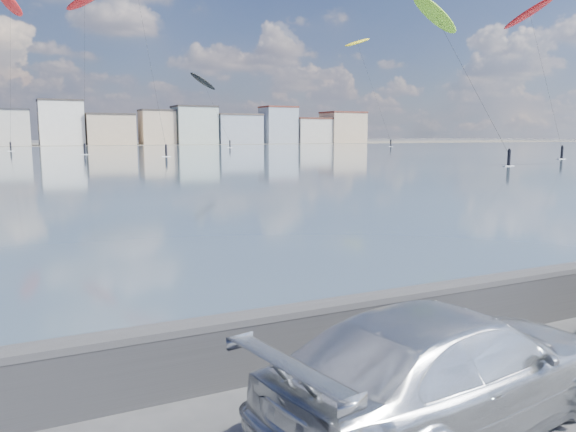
% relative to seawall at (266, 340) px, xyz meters
% --- Properties ---
extents(bay_water, '(500.00, 177.00, 0.00)m').
position_rel_seawall_xyz_m(bay_water, '(0.00, 88.80, -0.58)').
color(bay_water, '#3C5464').
rests_on(bay_water, ground).
extents(far_shore_strip, '(500.00, 60.00, 0.00)m').
position_rel_seawall_xyz_m(far_shore_strip, '(0.00, 197.30, -0.57)').
color(far_shore_strip, '#4C473D').
rests_on(far_shore_strip, ground).
extents(seawall, '(400.00, 0.36, 1.08)m').
position_rel_seawall_xyz_m(seawall, '(0.00, 0.00, 0.00)').
color(seawall, '#28282B').
rests_on(seawall, ground).
extents(far_buildings, '(240.79, 13.26, 14.60)m').
position_rel_seawall_xyz_m(far_buildings, '(1.31, 183.30, 5.44)').
color(far_buildings, silver).
rests_on(far_buildings, ground).
extents(car_silver, '(5.55, 3.03, 1.53)m').
position_rel_seawall_xyz_m(car_silver, '(1.45, -2.27, 0.18)').
color(car_silver, silver).
rests_on(car_silver, ground).
extents(kitesurfer_1, '(7.78, 16.46, 30.72)m').
position_rel_seawall_xyz_m(kitesurfer_1, '(10.77, 108.28, 27.40)').
color(kitesurfer_1, red).
rests_on(kitesurfer_1, ground).
extents(kitesurfer_6, '(8.16, 10.79, 20.19)m').
position_rel_seawall_xyz_m(kitesurfer_6, '(42.98, 47.13, 16.75)').
color(kitesurfer_6, '#8CD826').
rests_on(kitesurfer_6, ground).
extents(kitesurfer_8, '(6.09, 12.74, 24.37)m').
position_rel_seawall_xyz_m(kitesurfer_8, '(68.70, 56.11, 20.86)').
color(kitesurfer_8, red).
rests_on(kitesurfer_8, ground).
extents(kitesurfer_9, '(6.85, 19.35, 35.05)m').
position_rel_seawall_xyz_m(kitesurfer_9, '(-1.54, 137.34, 31.48)').
color(kitesurfer_9, red).
rests_on(kitesurfer_9, ground).
extents(kitesurfer_12, '(8.83, 13.84, 31.67)m').
position_rel_seawall_xyz_m(kitesurfer_12, '(88.76, 134.70, 28.72)').
color(kitesurfer_12, yellow).
rests_on(kitesurfer_12, ground).
extents(kitesurfer_15, '(8.47, 14.95, 20.32)m').
position_rel_seawall_xyz_m(kitesurfer_15, '(44.53, 142.66, 16.82)').
color(kitesurfer_15, black).
rests_on(kitesurfer_15, ground).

